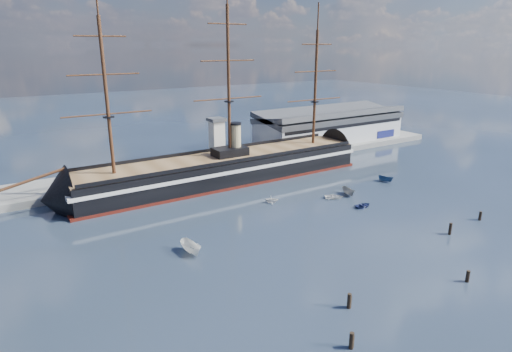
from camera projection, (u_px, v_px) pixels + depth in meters
ground at (266, 200)px, 112.96m from camera, size 600.00×600.00×0.00m
quay at (232, 164)px, 147.10m from camera, size 180.00×18.00×2.00m
warehouse at (330, 126)px, 172.74m from camera, size 63.00×21.00×11.60m
quay_tower at (217, 140)px, 138.21m from camera, size 5.00×5.00×15.00m
warship at (219, 170)px, 126.20m from camera, size 112.91×16.61×53.94m
motorboat_a at (191, 254)px, 83.96m from camera, size 7.75×3.40×3.02m
motorboat_b at (363, 207)px, 108.00m from camera, size 1.21×2.93×1.36m
motorboat_c at (348, 195)px, 116.70m from camera, size 6.54×3.54×2.48m
motorboat_d at (272, 203)px, 111.07m from camera, size 5.19×6.02×2.06m
motorboat_e at (334, 198)px, 114.18m from camera, size 2.79×3.20×1.43m
motorboat_f at (385, 182)px, 128.18m from camera, size 5.70×3.31×2.15m
piling_near_left at (349, 308)px, 66.55m from camera, size 0.64×0.64×3.26m
piling_near_mid at (467, 282)px, 73.91m from camera, size 0.64×0.64×2.85m
piling_near_right at (449, 234)px, 92.43m from camera, size 0.64×0.64×3.37m
piling_far_right at (479, 220)px, 100.00m from camera, size 0.64×0.64×2.86m
piling_extra at (351, 348)px, 57.71m from camera, size 0.64×0.64×3.16m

